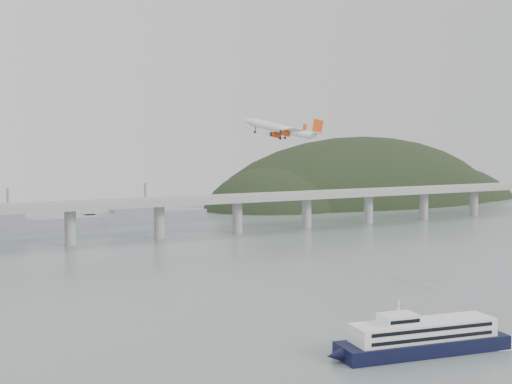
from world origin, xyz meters
TOP-DOWN VIEW (x-y plane):
  - ground at (0.00, 0.00)m, footprint 900.00×900.00m
  - bridge at (-1.15, 200.00)m, footprint 800.00×22.00m
  - headland at (285.18, 331.75)m, footprint 365.00×155.00m
  - ferry at (-0.12, -31.56)m, footprint 75.57×23.11m
  - airliner at (16.03, 61.62)m, footprint 33.21×30.28m

SIDE VIEW (x-z plane):
  - headland at x=285.18m, z-range -97.34..58.66m
  - ground at x=0.00m, z-range 0.00..0.00m
  - ferry at x=-0.12m, z-range -3.28..11.06m
  - bridge at x=-1.15m, z-range 5.70..29.60m
  - airliner at x=16.03m, z-range 54.12..63.41m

